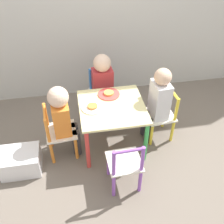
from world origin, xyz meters
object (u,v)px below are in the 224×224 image
chair_blue (102,94)px  storage_bin (21,161)px  child_back (103,82)px  child_left (63,115)px  chair_purple (125,165)px  chair_orange (59,133)px  chair_yellow (162,116)px  plate_left (92,107)px  plate_back (109,94)px  kids_table (112,112)px  child_right (158,100)px

chair_blue → storage_bin: 1.05m
child_back → child_left: bearing=-134.0°
chair_purple → storage_bin: bearing=-22.2°
chair_orange → chair_yellow: same height
child_back → storage_bin: bearing=-145.9°
chair_orange → chair_blue: same height
chair_blue → plate_left: size_ratio=2.67×
child_left → plate_back: size_ratio=3.60×
chair_orange → child_back: (0.47, 0.46, 0.19)m
child_left → kids_table: bearing=-90.0°
kids_table → chair_purple: size_ratio=1.12×
chair_yellow → child_left: (-0.91, -0.07, 0.19)m
child_right → kids_table: bearing=-90.0°
chair_orange → child_left: child_left is taller
kids_table → chair_blue: chair_blue is taller
kids_table → child_left: size_ratio=0.79×
kids_table → storage_bin: kids_table is taller
chair_blue → chair_purple: bearing=-90.2°
child_left → child_right: child_right is taller
plate_back → child_left: bearing=-154.6°
child_right → plate_back: size_ratio=3.81×
chair_orange → chair_purple: same height
chair_yellow → child_left: bearing=-89.9°
child_left → child_right: bearing=-90.1°
kids_table → child_right: child_right is taller
kids_table → plate_back: bearing=90.0°
kids_table → child_right: 0.43m
chair_yellow → chair_purple: same height
chair_purple → plate_left: size_ratio=2.67×
child_left → child_right: 0.85m
chair_blue → chair_purple: (0.04, -0.97, 0.00)m
child_back → chair_purple: bearing=-90.2°
chair_blue → plate_back: (0.02, -0.32, 0.22)m
chair_purple → child_right: bearing=-130.3°
kids_table → chair_yellow: bearing=4.0°
kids_table → chair_yellow: (0.48, 0.03, -0.14)m
child_right → storage_bin: bearing=-84.8°
storage_bin → chair_blue: bearing=39.2°
chair_yellow → chair_purple: size_ratio=1.00×
chair_blue → child_back: (0.00, -0.06, 0.19)m
storage_bin → plate_back: bearing=22.5°
chair_blue → storage_bin: chair_blue is taller
chair_yellow → plate_left: (-0.65, -0.03, 0.22)m
chair_orange → plate_left: bearing=-87.7°
child_right → child_back: bearing=-135.8°
chair_yellow → plate_back: bearing=-109.7°
kids_table → chair_yellow: 0.50m
child_left → plate_back: 0.47m
chair_orange → storage_bin: 0.40m
chair_blue → kids_table: bearing=-90.0°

